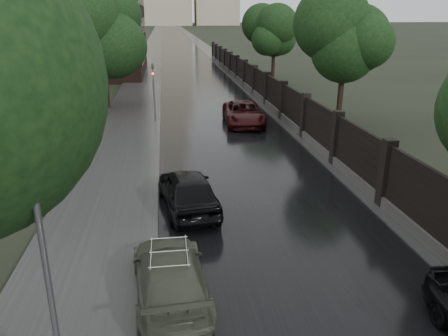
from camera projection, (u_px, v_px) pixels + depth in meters
road at (172, 32)px, 184.53m from camera, size 8.00×420.00×0.02m
sidewalk_left at (157, 32)px, 183.76m from camera, size 4.00×420.00×0.16m
verge_right at (185, 31)px, 185.20m from camera, size 3.00×420.00×0.08m
fence_right at (262, 89)px, 37.11m from camera, size 0.45×75.72×2.70m
tree_left_far at (102, 40)px, 32.25m from camera, size 4.25×4.25×7.39m
tree_right_b at (344, 50)px, 26.80m from camera, size 4.08×4.08×7.01m
tree_right_c at (274, 36)px, 43.63m from camera, size 4.08×4.08×7.01m
lamp_post at (53, 310)px, 6.80m from camera, size 0.25×0.12×5.11m
traffic_light at (154, 88)px, 28.98m from camera, size 0.16×0.32×4.00m
volga_sedan at (170, 275)px, 11.26m from camera, size 2.18×4.66×1.32m
hatchback_left at (188, 190)px, 16.38m from camera, size 2.44×4.80×1.57m
car_right_far at (244, 113)px, 29.22m from camera, size 2.73×5.51×1.50m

